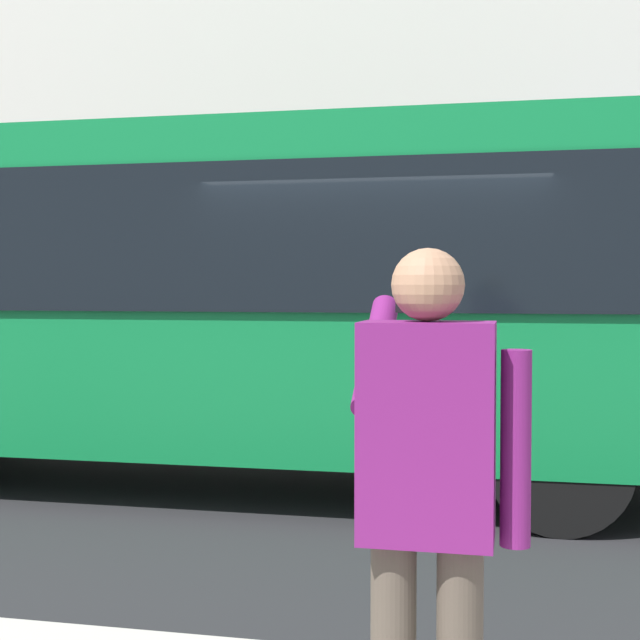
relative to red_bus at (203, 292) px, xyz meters
name	(u,v)px	position (x,y,z in m)	size (l,w,h in m)	color
ground_plane	(390,497)	(-1.70, 0.24, -1.68)	(60.00, 60.00, 0.00)	#232326
building_facade_far	(453,9)	(-1.72, -6.56, 4.30)	(28.00, 1.55, 12.00)	beige
red_bus	(203,292)	(0.00, 0.00, 0.00)	(9.05, 2.54, 3.08)	#0F7238
pedestrian_photographer	(428,484)	(-2.46, 4.88, -0.54)	(0.53, 0.52, 1.70)	#4C4238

